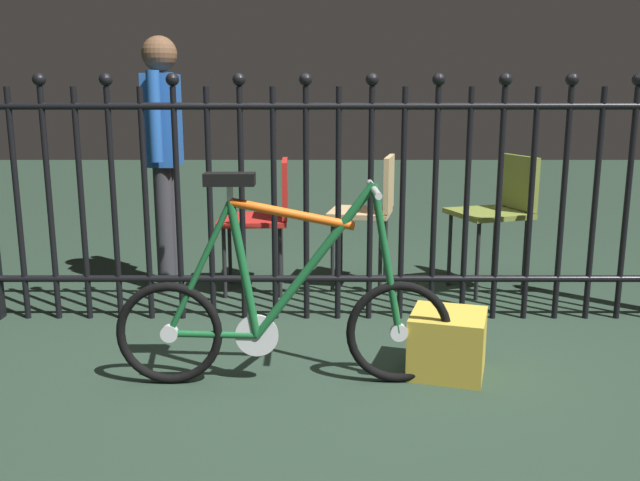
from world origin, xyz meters
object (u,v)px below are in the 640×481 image
at_px(person_visitor, 166,143).
at_px(display_crate, 450,343).
at_px(bicycle, 285,311).
at_px(chair_tan, 374,206).
at_px(chair_olive, 501,206).
at_px(chair_red, 268,211).

relative_size(person_visitor, display_crate, 4.91).
distance_m(bicycle, chair_tan, 1.53).
relative_size(chair_olive, person_visitor, 0.54).
xyz_separation_m(bicycle, chair_tan, (0.47, 1.45, 0.20)).
height_order(chair_red, chair_olive, chair_olive).
bearing_deg(chair_olive, display_crate, -112.62).
distance_m(chair_tan, chair_red, 0.65).
relative_size(bicycle, person_visitor, 0.91).
relative_size(chair_tan, person_visitor, 0.54).
bearing_deg(chair_olive, person_visitor, 178.40).
distance_m(chair_red, chair_olive, 1.42).
distance_m(chair_tan, person_visitor, 1.32).
distance_m(chair_tan, display_crate, 1.41).
bearing_deg(chair_olive, chair_tan, 176.48).
relative_size(chair_tan, display_crate, 2.65).
distance_m(chair_red, display_crate, 1.60).
xyz_separation_m(chair_olive, display_crate, (-0.54, -1.29, -0.39)).
height_order(bicycle, chair_red, bicycle).
bearing_deg(chair_tan, chair_red, -174.75).
bearing_deg(person_visitor, display_crate, -42.01).
bearing_deg(bicycle, chair_red, 97.31).
relative_size(chair_red, person_visitor, 0.53).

